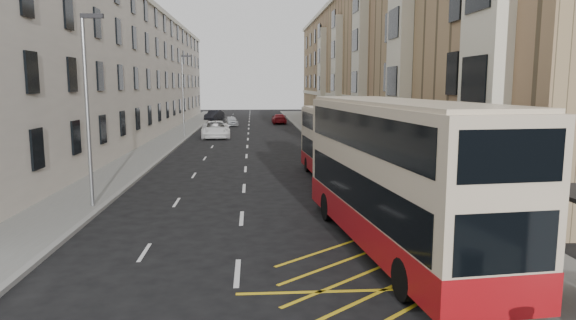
{
  "coord_description": "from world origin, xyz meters",
  "views": [
    {
      "loc": [
        0.47,
        -9.97,
        5.29
      ],
      "look_at": [
        1.67,
        7.25,
        2.74
      ],
      "focal_mm": 32.0,
      "sensor_mm": 36.0,
      "label": 1
    }
  ],
  "objects": [
    {
      "name": "pavement_right",
      "position": [
        8.0,
        30.0,
        0.07
      ],
      "size": [
        4.0,
        120.0,
        0.15
      ],
      "primitive_type": "cube",
      "color": "slate",
      "rests_on": "ground"
    },
    {
      "name": "pavement_left",
      "position": [
        -7.5,
        30.0,
        0.07
      ],
      "size": [
        3.0,
        120.0,
        0.15
      ],
      "primitive_type": "cube",
      "color": "slate",
      "rests_on": "ground"
    },
    {
      "name": "kerb_right",
      "position": [
        6.0,
        30.0,
        0.07
      ],
      "size": [
        0.25,
        120.0,
        0.15
      ],
      "primitive_type": "cube",
      "color": "gray",
      "rests_on": "ground"
    },
    {
      "name": "kerb_left",
      "position": [
        -6.0,
        30.0,
        0.07
      ],
      "size": [
        0.25,
        120.0,
        0.15
      ],
      "primitive_type": "cube",
      "color": "gray",
      "rests_on": "ground"
    },
    {
      "name": "road_markings",
      "position": [
        0.0,
        45.0,
        0.01
      ],
      "size": [
        10.0,
        110.0,
        0.01
      ],
      "primitive_type": null,
      "color": "silver",
      "rests_on": "ground"
    },
    {
      "name": "terrace_right",
      "position": [
        14.88,
        45.38,
        7.52
      ],
      "size": [
        10.75,
        79.0,
        15.25
      ],
      "color": "#967D57",
      "rests_on": "ground"
    },
    {
      "name": "terrace_left",
      "position": [
        -13.43,
        45.5,
        6.52
      ],
      "size": [
        9.18,
        79.0,
        13.25
      ],
      "color": "beige",
      "rests_on": "ground"
    },
    {
      "name": "guard_railing",
      "position": [
        6.25,
        5.75,
        0.86
      ],
      "size": [
        0.06,
        6.56,
        1.01
      ],
      "color": "red",
      "rests_on": "pavement_right"
    },
    {
      "name": "street_lamp_near",
      "position": [
        -6.35,
        12.0,
        4.64
      ],
      "size": [
        0.93,
        0.18,
        8.0
      ],
      "color": "gray",
      "rests_on": "pavement_left"
    },
    {
      "name": "street_lamp_far",
      "position": [
        -6.35,
        42.0,
        4.64
      ],
      "size": [
        0.93,
        0.18,
        8.0
      ],
      "color": "gray",
      "rests_on": "pavement_left"
    },
    {
      "name": "double_decker_front",
      "position": [
        5.0,
        5.78,
        2.44
      ],
      "size": [
        3.98,
        12.25,
        4.8
      ],
      "rotation": [
        0.0,
        0.0,
        0.1
      ],
      "color": "beige",
      "rests_on": "ground"
    },
    {
      "name": "double_decker_rear",
      "position": [
        5.0,
        17.66,
        2.02
      ],
      "size": [
        2.85,
        10.06,
        3.97
      ],
      "rotation": [
        0.0,
        0.0,
        0.06
      ],
      "color": "beige",
      "rests_on": "ground"
    },
    {
      "name": "pedestrian_near",
      "position": [
        6.8,
        2.23,
        0.93
      ],
      "size": [
        0.68,
        0.61,
        1.56
      ],
      "primitive_type": "imported",
      "rotation": [
        0.0,
        0.0,
        3.67
      ],
      "color": "black",
      "rests_on": "pavement_right"
    },
    {
      "name": "pedestrian_far",
      "position": [
        6.8,
        7.08,
        1.08
      ],
      "size": [
        1.17,
        0.92,
        1.85
      ],
      "primitive_type": "imported",
      "rotation": [
        0.0,
        0.0,
        2.63
      ],
      "color": "black",
      "rests_on": "pavement_right"
    },
    {
      "name": "white_van",
      "position": [
        -3.24,
        41.66,
        0.83
      ],
      "size": [
        3.22,
        6.18,
        1.66
      ],
      "primitive_type": "imported",
      "rotation": [
        0.0,
        0.0,
        0.08
      ],
      "color": "white",
      "rests_on": "ground"
    },
    {
      "name": "car_silver",
      "position": [
        -2.28,
        56.44,
        0.64
      ],
      "size": [
        2.12,
        3.94,
        1.28
      ],
      "primitive_type": "imported",
      "rotation": [
        0.0,
        0.0,
        0.17
      ],
      "color": "#B5B8BD",
      "rests_on": "ground"
    },
    {
      "name": "car_dark",
      "position": [
        -5.2,
        67.32,
        0.75
      ],
      "size": [
        2.85,
        4.83,
        1.51
      ],
      "primitive_type": "imported",
      "rotation": [
        0.0,
        0.0,
        -0.3
      ],
      "color": "black",
      "rests_on": "ground"
    },
    {
      "name": "car_red",
      "position": [
        4.09,
        59.87,
        0.66
      ],
      "size": [
        1.94,
        4.57,
        1.32
      ],
      "primitive_type": "imported",
      "rotation": [
        0.0,
        0.0,
        3.16
      ],
      "color": "maroon",
      "rests_on": "ground"
    }
  ]
}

